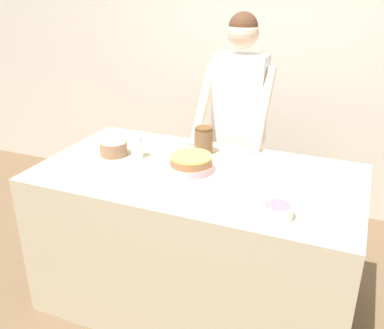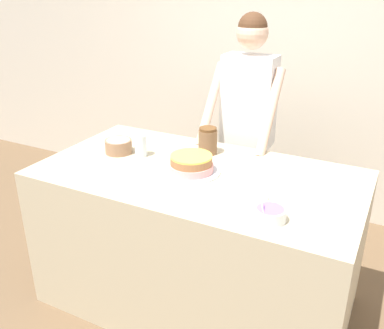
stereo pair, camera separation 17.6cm
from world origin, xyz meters
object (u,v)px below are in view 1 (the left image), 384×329
frosting_bowl_pink (113,148)px  stoneware_jar (204,140)px  cake (191,165)px  drinking_glass (137,147)px  person_baker (239,111)px  frosting_bowl_purple (277,210)px  ceramic_plate (245,194)px

frosting_bowl_pink → stoneware_jar: size_ratio=1.00×
cake → frosting_bowl_pink: 0.56m
cake → drinking_glass: size_ratio=2.39×
cake → stoneware_jar: bearing=97.9°
person_baker → drinking_glass: size_ratio=12.50×
cake → frosting_bowl_purple: frosting_bowl_purple is taller
frosting_bowl_purple → ceramic_plate: 0.26m
drinking_glass → stoneware_jar: bearing=33.2°
cake → frosting_bowl_pink: frosting_bowl_pink is taller
person_baker → ceramic_plate: size_ratio=6.55×
cake → ceramic_plate: (0.37, -0.15, -0.04)m
frosting_bowl_purple → stoneware_jar: bearing=134.6°
stoneware_jar → ceramic_plate: bearing=-48.1°
frosting_bowl_purple → cake: bearing=151.6°
stoneware_jar → person_baker: bearing=78.7°
person_baker → ceramic_plate: bearing=-70.8°
frosting_bowl_purple → stoneware_jar: 0.87m
ceramic_plate → drinking_glass: bearing=163.5°
frosting_bowl_pink → stoneware_jar: stoneware_jar is taller
ceramic_plate → stoneware_jar: 0.62m
drinking_glass → ceramic_plate: bearing=-16.5°
person_baker → cake: size_ratio=5.23×
drinking_glass → stoneware_jar: size_ratio=0.82×
cake → frosting_bowl_purple: size_ratio=2.01×
frosting_bowl_pink → ceramic_plate: bearing=-12.7°
person_baker → frosting_bowl_purple: person_baker is taller
ceramic_plate → stoneware_jar: (-0.41, 0.46, 0.08)m
person_baker → ceramic_plate: (0.32, -0.91, -0.16)m
frosting_bowl_purple → drinking_glass: size_ratio=1.19×
cake → frosting_bowl_purple: 0.64m
person_baker → stoneware_jar: size_ratio=10.22×
cake → stoneware_jar: 0.32m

